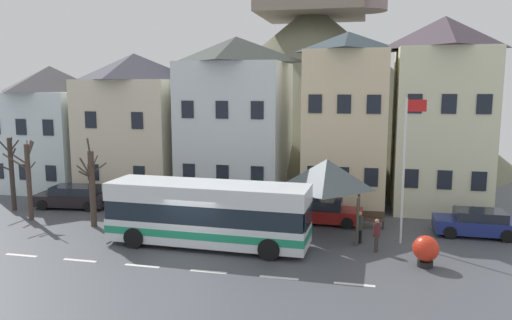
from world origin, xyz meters
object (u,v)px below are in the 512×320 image
transit_bus (208,215)px  bare_tree_02 (28,179)px  bus_shelter (327,174)px  parked_car_00 (73,197)px  townhouse_02 (236,118)px  flagpole (406,161)px  pedestrian_01 (359,225)px  townhouse_00 (53,127)px  townhouse_03 (346,119)px  parked_car_03 (320,211)px  harbour_buoy (426,250)px  bare_tree_00 (11,172)px  parked_car_02 (476,223)px  pedestrian_00 (377,232)px  bare_tree_01 (92,186)px  hilltop_castle (312,80)px  townhouse_01 (136,124)px  townhouse_04 (440,114)px  parked_car_01 (149,204)px  public_bench (370,219)px

transit_bus → bare_tree_02: (-11.49, 2.14, 0.87)m
bus_shelter → parked_car_00: bearing=172.7°
townhouse_02 → flagpole: bearing=-38.1°
parked_car_00 → pedestrian_01: 18.22m
bare_tree_02 → transit_bus: bearing=-10.5°
townhouse_00 → townhouse_03: bearing=-0.2°
parked_car_03 → pedestrian_01: pedestrian_01 is taller
transit_bus → harbour_buoy: size_ratio=7.25×
bare_tree_00 → townhouse_00: bearing=105.1°
parked_car_02 → bare_tree_00: 27.04m
pedestrian_00 → bare_tree_01: 15.23m
bus_shelter → bare_tree_02: bearing=-176.3°
townhouse_00 → bare_tree_01: townhouse_00 is taller
townhouse_03 → hilltop_castle: size_ratio=0.28×
parked_car_02 → flagpole: size_ratio=0.57×
parked_car_03 → pedestrian_00: size_ratio=2.90×
hilltop_castle → pedestrian_00: (6.38, -28.87, -7.28)m
bus_shelter → pedestrian_01: size_ratio=2.45×
townhouse_01 → pedestrian_01: (15.97, -8.56, -4.02)m
townhouse_04 → bare_tree_02: (-23.23, -8.40, -3.51)m
bus_shelter → parked_car_00: (-16.16, 2.07, -2.48)m
parked_car_03 → bare_tree_01: bearing=-162.7°
hilltop_castle → pedestrian_01: (5.58, -27.82, -7.28)m
townhouse_02 → parked_car_03: townhouse_02 is taller
transit_bus → bus_shelter: bearing=32.8°
townhouse_04 → pedestrian_00: townhouse_04 is taller
townhouse_02 → parked_car_01: bearing=-122.8°
townhouse_04 → townhouse_03: bearing=177.6°
parked_car_02 → flagpole: (-3.80, -2.23, 3.46)m
transit_bus → parked_car_00: bearing=155.6°
townhouse_00 → parked_car_01: (10.52, -6.07, -3.91)m
bus_shelter → flagpole: bearing=-11.7°
bare_tree_02 → bare_tree_00: bearing=146.1°
hilltop_castle → townhouse_04: bearing=-62.1°
hilltop_castle → pedestrian_00: bearing=-77.5°
parked_car_03 → townhouse_01: bearing=160.4°
bus_shelter → parked_car_01: (-10.72, 1.55, -2.51)m
parked_car_00 → pedestrian_00: pedestrian_00 is taller
hilltop_castle → pedestrian_01: 29.29m
townhouse_02 → parked_car_01: size_ratio=2.61×
pedestrian_00 → townhouse_01: bearing=150.2°
bus_shelter → parked_car_01: size_ratio=0.94×
townhouse_02 → transit_bus: townhouse_02 is taller
townhouse_03 → bare_tree_00: townhouse_03 is taller
townhouse_03 → transit_bus: 12.95m
townhouse_01 → townhouse_03: (14.82, 0.27, 0.59)m
parked_car_01 → townhouse_03: bearing=22.8°
parked_car_01 → bare_tree_02: (-6.14, -2.65, 1.76)m
harbour_buoy → public_bench: bearing=112.4°
pedestrian_00 → flagpole: bearing=50.4°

